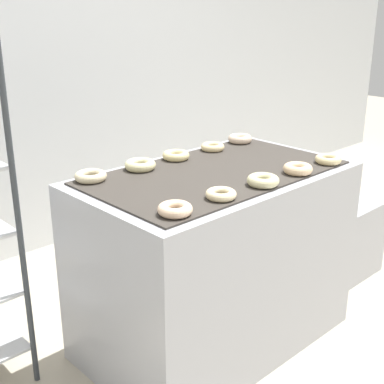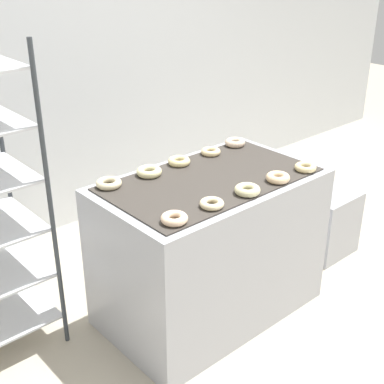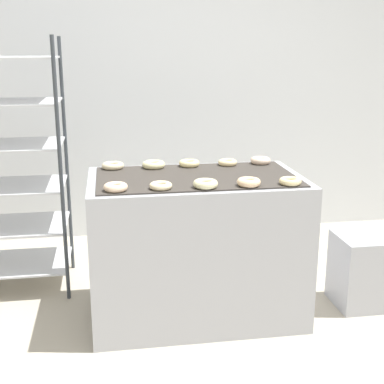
% 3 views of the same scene
% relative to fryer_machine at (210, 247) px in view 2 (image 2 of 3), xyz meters
% --- Properties ---
extents(ground_plane, '(14.00, 14.00, 0.00)m').
position_rel_fryer_machine_xyz_m(ground_plane, '(-0.00, -0.61, -0.43)').
color(ground_plane, '#B2A893').
extents(wall_back, '(8.00, 0.05, 2.80)m').
position_rel_fryer_machine_xyz_m(wall_back, '(-0.00, 1.51, 0.97)').
color(wall_back, silver).
rests_on(wall_back, ground_plane).
extents(fryer_machine, '(1.22, 0.72, 0.85)m').
position_rel_fryer_machine_xyz_m(fryer_machine, '(0.00, 0.00, 0.00)').
color(fryer_machine, '#A8AAB2').
rests_on(fryer_machine, ground_plane).
extents(glaze_bin, '(0.38, 0.33, 0.45)m').
position_rel_fryer_machine_xyz_m(glaze_bin, '(1.06, -0.05, -0.20)').
color(glaze_bin, '#A8AAB2').
rests_on(glaze_bin, ground_plane).
extents(donut_near_leftmost, '(0.12, 0.12, 0.04)m').
position_rel_fryer_machine_xyz_m(donut_near_leftmost, '(-0.46, -0.25, 0.45)').
color(donut_near_leftmost, beige).
rests_on(donut_near_leftmost, fryer_machine).
extents(donut_near_left, '(0.12, 0.12, 0.03)m').
position_rel_fryer_machine_xyz_m(donut_near_left, '(-0.23, -0.25, 0.44)').
color(donut_near_left, beige).
rests_on(donut_near_left, fryer_machine).
extents(donut_near_center, '(0.13, 0.13, 0.04)m').
position_rel_fryer_machine_xyz_m(donut_near_center, '(0.01, -0.26, 0.45)').
color(donut_near_center, beige).
rests_on(donut_near_center, fryer_machine).
extents(donut_near_right, '(0.13, 0.13, 0.04)m').
position_rel_fryer_machine_xyz_m(donut_near_right, '(0.24, -0.26, 0.45)').
color(donut_near_right, beige).
rests_on(donut_near_right, fryer_machine).
extents(donut_near_rightmost, '(0.12, 0.12, 0.04)m').
position_rel_fryer_machine_xyz_m(donut_near_rightmost, '(0.46, -0.26, 0.44)').
color(donut_near_rightmost, beige).
rests_on(donut_near_rightmost, fryer_machine).
extents(donut_far_leftmost, '(0.13, 0.13, 0.04)m').
position_rel_fryer_machine_xyz_m(donut_far_leftmost, '(-0.46, 0.27, 0.44)').
color(donut_far_leftmost, beige).
rests_on(donut_far_leftmost, fryer_machine).
extents(donut_far_left, '(0.14, 0.14, 0.04)m').
position_rel_fryer_machine_xyz_m(donut_far_left, '(-0.22, 0.25, 0.45)').
color(donut_far_left, beige).
rests_on(donut_far_left, fryer_machine).
extents(donut_far_center, '(0.13, 0.13, 0.04)m').
position_rel_fryer_machine_xyz_m(donut_far_center, '(-0.00, 0.26, 0.45)').
color(donut_far_center, beige).
rests_on(donut_far_center, fryer_machine).
extents(donut_far_right, '(0.12, 0.12, 0.03)m').
position_rel_fryer_machine_xyz_m(donut_far_right, '(0.24, 0.26, 0.44)').
color(donut_far_right, beige).
rests_on(donut_far_right, fryer_machine).
extents(donut_far_rightmost, '(0.12, 0.12, 0.04)m').
position_rel_fryer_machine_xyz_m(donut_far_rightmost, '(0.45, 0.26, 0.45)').
color(donut_far_rightmost, beige).
rests_on(donut_far_rightmost, fryer_machine).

